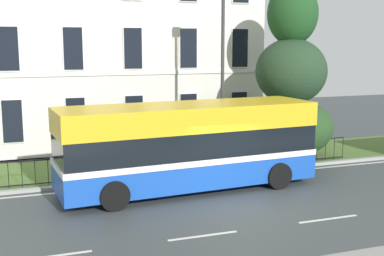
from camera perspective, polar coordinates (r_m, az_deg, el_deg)
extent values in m
cube|color=#3D4345|center=(16.36, 5.61, -9.05)|extent=(60.00, 56.00, 0.06)
cube|color=silver|center=(19.57, 1.04, -5.78)|extent=(54.00, 0.14, 0.01)
cube|color=silver|center=(13.27, -15.61, -13.75)|extent=(2.00, 0.12, 0.01)
cube|color=silver|center=(14.05, 1.25, -12.04)|extent=(2.00, 0.12, 0.01)
cube|color=silver|center=(15.84, 15.11, -9.85)|extent=(2.00, 0.12, 0.01)
cube|color=#9E9E99|center=(19.98, 0.56, -5.30)|extent=(57.00, 0.24, 0.12)
cube|color=#4F7030|center=(21.99, -1.41, -3.92)|extent=(57.00, 4.15, 0.12)
cube|color=silver|center=(28.26, -11.68, 9.33)|extent=(16.18, 9.81, 10.11)
cube|color=white|center=(23.42, -9.86, 6.09)|extent=(16.18, 0.06, 0.20)
cube|color=#2D333D|center=(23.70, -9.67, -0.21)|extent=(1.10, 0.06, 2.20)
cube|color=white|center=(23.27, -19.57, 0.72)|extent=(0.93, 0.04, 1.95)
cube|color=black|center=(23.25, -19.57, 0.71)|extent=(0.83, 0.03, 1.85)
cube|color=white|center=(23.42, -12.96, 1.08)|extent=(0.93, 0.04, 1.95)
cube|color=black|center=(23.40, -12.96, 1.07)|extent=(0.83, 0.03, 1.85)
cube|color=white|center=(23.87, -6.53, 1.42)|extent=(0.93, 0.04, 1.95)
cube|color=black|center=(23.85, -6.52, 1.41)|extent=(0.83, 0.03, 1.85)
cube|color=white|center=(24.62, -0.40, 1.72)|extent=(0.93, 0.04, 1.95)
cube|color=black|center=(24.60, -0.39, 1.72)|extent=(0.83, 0.03, 1.85)
cube|color=white|center=(25.62, 5.31, 1.99)|extent=(0.93, 0.04, 1.95)
cube|color=black|center=(25.60, 5.33, 1.99)|extent=(0.83, 0.03, 1.85)
cube|color=white|center=(23.03, -20.00, 8.38)|extent=(0.93, 0.04, 1.95)
cube|color=black|center=(23.01, -20.00, 8.38)|extent=(0.83, 0.03, 1.85)
cube|color=white|center=(23.18, -13.25, 8.70)|extent=(0.93, 0.04, 1.95)
cube|color=black|center=(23.16, -13.25, 8.70)|extent=(0.83, 0.03, 1.85)
cube|color=white|center=(23.64, -6.67, 8.90)|extent=(0.93, 0.04, 1.95)
cube|color=black|center=(23.62, -6.66, 8.90)|extent=(0.83, 0.03, 1.85)
cube|color=white|center=(24.39, -0.41, 8.98)|extent=(0.93, 0.04, 1.95)
cube|color=black|center=(24.37, -0.39, 8.98)|extent=(0.83, 0.03, 1.85)
cube|color=white|center=(25.40, 5.42, 8.96)|extent=(0.93, 0.04, 1.95)
cube|color=black|center=(25.39, 5.43, 8.96)|extent=(0.83, 0.03, 1.85)
cube|color=black|center=(19.28, -7.26, -2.84)|extent=(19.35, 0.04, 0.04)
cube|color=black|center=(19.48, -7.20, -5.34)|extent=(19.35, 0.04, 0.04)
cylinder|color=black|center=(18.97, -19.98, -5.02)|extent=(0.02, 0.02, 0.95)
cylinder|color=black|center=(18.97, -18.62, -4.94)|extent=(0.02, 0.02, 0.95)
cylinder|color=black|center=(18.98, -17.26, -4.86)|extent=(0.02, 0.02, 0.95)
cylinder|color=black|center=(19.00, -15.90, -4.78)|extent=(0.02, 0.02, 0.95)
cylinder|color=black|center=(19.03, -14.55, -4.70)|extent=(0.02, 0.02, 0.95)
cylinder|color=black|center=(19.07, -13.20, -4.62)|extent=(0.02, 0.02, 0.95)
cylinder|color=black|center=(19.12, -11.85, -4.53)|extent=(0.02, 0.02, 0.95)
cylinder|color=black|center=(19.18, -10.52, -4.44)|extent=(0.02, 0.02, 0.95)
cylinder|color=black|center=(19.25, -9.19, -4.35)|extent=(0.02, 0.02, 0.95)
cylinder|color=black|center=(19.34, -7.88, -4.25)|extent=(0.02, 0.02, 0.95)
cylinder|color=black|center=(19.43, -6.58, -4.16)|extent=(0.02, 0.02, 0.95)
cylinder|color=black|center=(19.53, -5.29, -4.07)|extent=(0.02, 0.02, 0.95)
cylinder|color=black|center=(19.64, -4.01, -3.97)|extent=(0.02, 0.02, 0.95)
cylinder|color=black|center=(19.77, -2.76, -3.87)|extent=(0.02, 0.02, 0.95)
cylinder|color=black|center=(19.90, -1.51, -3.77)|extent=(0.02, 0.02, 0.95)
cylinder|color=black|center=(20.04, -0.29, -3.68)|extent=(0.02, 0.02, 0.95)
cylinder|color=black|center=(20.19, 0.92, -3.58)|extent=(0.02, 0.02, 0.95)
cylinder|color=black|center=(20.34, 2.11, -3.48)|extent=(0.02, 0.02, 0.95)
cylinder|color=black|center=(20.51, 3.28, -3.38)|extent=(0.02, 0.02, 0.95)
cylinder|color=black|center=(20.69, 4.43, -3.28)|extent=(0.02, 0.02, 0.95)
cylinder|color=black|center=(20.87, 5.56, -3.19)|extent=(0.02, 0.02, 0.95)
cylinder|color=black|center=(21.06, 6.67, -3.09)|extent=(0.02, 0.02, 0.95)
cylinder|color=black|center=(21.26, 7.76, -2.99)|extent=(0.02, 0.02, 0.95)
cylinder|color=black|center=(21.47, 8.83, -2.90)|extent=(0.02, 0.02, 0.95)
cylinder|color=black|center=(21.68, 9.88, -2.80)|extent=(0.02, 0.02, 0.95)
cylinder|color=black|center=(21.91, 10.90, -2.71)|extent=(0.02, 0.02, 0.95)
cylinder|color=black|center=(22.13, 11.91, -2.62)|extent=(0.02, 0.02, 0.95)
cylinder|color=black|center=(22.37, 12.89, -2.52)|extent=(0.02, 0.02, 0.95)
cylinder|color=black|center=(22.61, 13.86, -2.43)|extent=(0.02, 0.02, 0.95)
cylinder|color=black|center=(22.86, 14.80, -2.34)|extent=(0.02, 0.02, 0.95)
cylinder|color=black|center=(23.11, 15.72, -2.26)|extent=(0.02, 0.02, 0.95)
cylinder|color=black|center=(23.37, 16.62, -2.17)|extent=(0.02, 0.02, 0.95)
cylinder|color=#423328|center=(23.34, 10.79, -0.81)|extent=(0.55, 0.55, 1.87)
ellipsoid|color=#254420|center=(23.30, 10.51, 0.11)|extent=(4.22, 4.22, 2.72)
ellipsoid|color=#223B24|center=(22.94, 11.10, 6.27)|extent=(3.15, 3.15, 2.93)
ellipsoid|color=#1C461F|center=(23.12, 11.26, 12.52)|extent=(2.23, 2.23, 2.74)
cube|color=#184BB2|center=(18.05, -0.43, -4.60)|extent=(9.30, 3.13, 1.01)
cube|color=white|center=(17.94, -0.44, -3.16)|extent=(9.32, 3.16, 0.20)
cube|color=black|center=(17.84, -0.44, -1.54)|extent=(9.22, 3.09, 0.95)
cube|color=gold|center=(17.69, -0.44, 1.31)|extent=(9.30, 3.13, 0.84)
cube|color=black|center=(20.07, 11.71, -0.64)|extent=(0.21, 2.10, 0.88)
cube|color=black|center=(19.94, 11.80, 1.92)|extent=(0.19, 1.80, 0.54)
cylinder|color=silver|center=(20.96, 10.33, -3.57)|extent=(0.05, 0.20, 0.20)
cylinder|color=silver|center=(19.69, 12.94, -4.51)|extent=(0.05, 0.20, 0.20)
cylinder|color=black|center=(20.48, 6.04, -3.77)|extent=(0.98, 0.37, 0.96)
cylinder|color=black|center=(18.49, 9.73, -5.31)|extent=(0.98, 0.37, 0.96)
cylinder|color=black|center=(18.34, -10.68, -5.47)|extent=(0.98, 0.37, 0.96)
cylinder|color=black|center=(16.09, -8.73, -7.54)|extent=(0.98, 0.37, 0.96)
cylinder|color=#333338|center=(20.86, 3.45, 5.74)|extent=(0.14, 0.14, 7.36)
cylinder|color=#4C4742|center=(20.50, -5.43, -3.35)|extent=(0.53, 0.53, 1.00)
ellipsoid|color=black|center=(20.37, -5.46, -1.72)|extent=(0.54, 0.54, 0.19)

